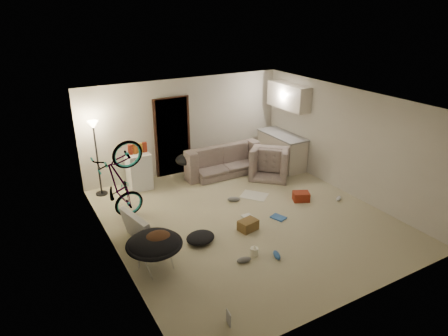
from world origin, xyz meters
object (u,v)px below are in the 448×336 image
saucer_chair (155,249)px  bicycle (122,200)px  armchair (271,164)px  drink_case_b (301,196)px  drink_case_a (248,225)px  sofa (219,161)px  tv_box (138,229)px  floor_lamp (95,142)px  mini_fridge (139,171)px  kitchen_counter (281,151)px  juicer (254,251)px

saucer_chair → bicycle: bearing=90.0°
armchair → bicycle: (-4.09, -0.45, 0.16)m
drink_case_b → drink_case_a: bearing=-139.3°
sofa → bicycle: 3.26m
sofa → tv_box: (-2.99, -2.26, 0.01)m
floor_lamp → saucer_chair: (0.10, -3.38, -0.90)m
armchair → saucer_chair: saucer_chair is taller
tv_box → drink_case_a: size_ratio=2.51×
mini_fridge → drink_case_a: mini_fridge is taller
floor_lamp → kitchen_counter: 4.95m
floor_lamp → sofa: 3.26m
armchair → mini_fridge: (-3.27, 0.94, 0.14)m
armchair → drink_case_a: bearing=88.4°
sofa → mini_fridge: 2.18m
kitchen_counter → saucer_chair: (-4.73, -2.73, -0.04)m
drink_case_a → sofa: bearing=61.1°
tv_box → drink_case_b: 3.83m
floor_lamp → armchair: 4.43m
floor_lamp → juicer: (1.79, -3.88, -1.22)m
sofa → drink_case_b: sofa is taller
floor_lamp → saucer_chair: size_ratio=1.89×
armchair → mini_fridge: mini_fridge is taller
tv_box → drink_case_a: tv_box is taller
sofa → juicer: size_ratio=9.88×
sofa → mini_fridge: bearing=-2.3°
floor_lamp → bicycle: floor_lamp is taller
mini_fridge → juicer: size_ratio=4.32×
saucer_chair → tv_box: 0.93m
sofa → juicer: (-1.30, -3.68, -0.22)m
kitchen_counter → floor_lamp: bearing=172.3°
drink_case_b → juicer: 2.48m
floor_lamp → drink_case_a: size_ratio=4.84×
floor_lamp → kitchen_counter: floor_lamp is taller
tv_box → juicer: (1.69, -1.42, -0.22)m
mini_fridge → juicer: 3.90m
kitchen_counter → drink_case_a: 3.63m
juicer → mini_fridge: bearing=102.9°
kitchen_counter → drink_case_b: 2.19m
floor_lamp → sofa: size_ratio=0.87×
mini_fridge → saucer_chair: (-0.82, -3.28, -0.05)m
armchair → bicycle: 4.12m
kitchen_counter → drink_case_b: kitchen_counter is taller
armchair → tv_box: 4.33m
armchair → drink_case_b: (-0.26, -1.58, -0.21)m
kitchen_counter → sofa: size_ratio=0.72×
sofa → tv_box: size_ratio=2.21×
armchair → juicer: armchair is taller
juicer → floor_lamp: bearing=114.8°
saucer_chair → sofa: bearing=46.7°
kitchen_counter → juicer: bearing=-133.2°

